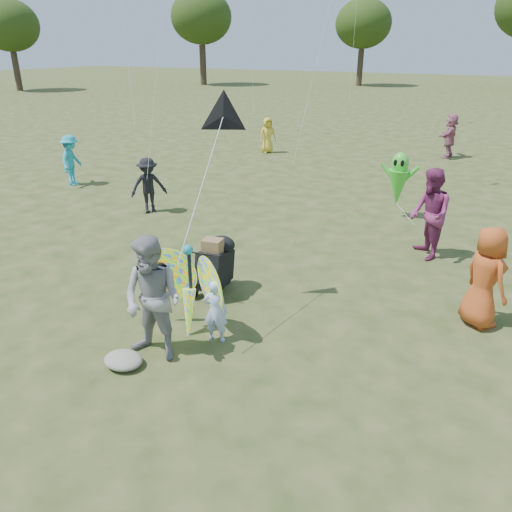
{
  "coord_description": "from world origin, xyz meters",
  "views": [
    {
      "loc": [
        3.33,
        -5.15,
        4.31
      ],
      "look_at": [
        -0.2,
        1.5,
        1.1
      ],
      "focal_mm": 35.0,
      "sensor_mm": 36.0,
      "label": 1
    }
  ],
  "objects_px": {
    "butterfly_kite": "(189,290)",
    "crowd_j": "(450,136)",
    "crowd_g": "(268,135)",
    "crowd_a": "(485,277)",
    "crowd_e": "(430,214)",
    "crowd_i": "(72,160)",
    "crowd_b": "(148,185)",
    "alien_kite": "(398,182)",
    "child_girl": "(216,311)",
    "adult_man": "(153,300)",
    "jogging_stroller": "(216,262)"
  },
  "relations": [
    {
      "from": "crowd_b",
      "to": "crowd_j",
      "type": "xyz_separation_m",
      "value": [
        6.15,
        11.46,
        0.13
      ]
    },
    {
      "from": "butterfly_kite",
      "to": "alien_kite",
      "type": "xyz_separation_m",
      "value": [
        1.54,
        7.36,
        0.24
      ]
    },
    {
      "from": "crowd_g",
      "to": "alien_kite",
      "type": "bearing_deg",
      "value": -91.0
    },
    {
      "from": "child_girl",
      "to": "alien_kite",
      "type": "bearing_deg",
      "value": -112.64
    },
    {
      "from": "butterfly_kite",
      "to": "crowd_j",
      "type": "bearing_deg",
      "value": 84.35
    },
    {
      "from": "child_girl",
      "to": "butterfly_kite",
      "type": "bearing_deg",
      "value": -24.29
    },
    {
      "from": "crowd_a",
      "to": "child_girl",
      "type": "bearing_deg",
      "value": 80.04
    },
    {
      "from": "child_girl",
      "to": "butterfly_kite",
      "type": "xyz_separation_m",
      "value": [
        -0.54,
        0.09,
        0.2
      ]
    },
    {
      "from": "crowd_a",
      "to": "crowd_e",
      "type": "bearing_deg",
      "value": -16.76
    },
    {
      "from": "adult_man",
      "to": "crowd_a",
      "type": "xyz_separation_m",
      "value": [
        4.12,
        3.24,
        -0.09
      ]
    },
    {
      "from": "crowd_e",
      "to": "alien_kite",
      "type": "relative_size",
      "value": 1.12
    },
    {
      "from": "adult_man",
      "to": "crowd_a",
      "type": "distance_m",
      "value": 5.25
    },
    {
      "from": "child_girl",
      "to": "jogging_stroller",
      "type": "relative_size",
      "value": 0.96
    },
    {
      "from": "child_girl",
      "to": "crowd_b",
      "type": "distance_m",
      "value": 6.93
    },
    {
      "from": "crowd_a",
      "to": "crowd_j",
      "type": "height_order",
      "value": "crowd_j"
    },
    {
      "from": "child_girl",
      "to": "crowd_a",
      "type": "bearing_deg",
      "value": -160.31
    },
    {
      "from": "adult_man",
      "to": "crowd_a",
      "type": "relative_size",
      "value": 1.11
    },
    {
      "from": "crowd_b",
      "to": "butterfly_kite",
      "type": "height_order",
      "value": "crowd_b"
    },
    {
      "from": "adult_man",
      "to": "crowd_a",
      "type": "height_order",
      "value": "adult_man"
    },
    {
      "from": "crowd_i",
      "to": "jogging_stroller",
      "type": "relative_size",
      "value": 1.49
    },
    {
      "from": "crowd_a",
      "to": "alien_kite",
      "type": "xyz_separation_m",
      "value": [
        -2.57,
        4.97,
        0.12
      ]
    },
    {
      "from": "crowd_j",
      "to": "jogging_stroller",
      "type": "xyz_separation_m",
      "value": [
        -1.93,
        -14.72,
        -0.27
      ]
    },
    {
      "from": "adult_man",
      "to": "crowd_e",
      "type": "xyz_separation_m",
      "value": [
        2.79,
        5.76,
        0.03
      ]
    },
    {
      "from": "crowd_a",
      "to": "crowd_i",
      "type": "distance_m",
      "value": 13.2
    },
    {
      "from": "crowd_b",
      "to": "jogging_stroller",
      "type": "distance_m",
      "value": 5.33
    },
    {
      "from": "crowd_i",
      "to": "jogging_stroller",
      "type": "xyz_separation_m",
      "value": [
        8.31,
        -4.39,
        -0.2
      ]
    },
    {
      "from": "crowd_e",
      "to": "jogging_stroller",
      "type": "bearing_deg",
      "value": -72.36
    },
    {
      "from": "crowd_e",
      "to": "crowd_j",
      "type": "relative_size",
      "value": 1.11
    },
    {
      "from": "crowd_i",
      "to": "child_girl",
      "type": "bearing_deg",
      "value": -143.66
    },
    {
      "from": "crowd_a",
      "to": "crowd_j",
      "type": "relative_size",
      "value": 0.97
    },
    {
      "from": "jogging_stroller",
      "to": "butterfly_kite",
      "type": "bearing_deg",
      "value": -83.98
    },
    {
      "from": "crowd_e",
      "to": "crowd_i",
      "type": "relative_size",
      "value": 1.2
    },
    {
      "from": "crowd_i",
      "to": "alien_kite",
      "type": "relative_size",
      "value": 0.93
    },
    {
      "from": "crowd_a",
      "to": "alien_kite",
      "type": "distance_m",
      "value": 5.6
    },
    {
      "from": "jogging_stroller",
      "to": "alien_kite",
      "type": "xyz_separation_m",
      "value": [
        1.88,
        6.02,
        0.36
      ]
    },
    {
      "from": "crowd_j",
      "to": "jogging_stroller",
      "type": "bearing_deg",
      "value": -2.22
    },
    {
      "from": "crowd_i",
      "to": "crowd_a",
      "type": "bearing_deg",
      "value": -126.01
    },
    {
      "from": "crowd_g",
      "to": "crowd_a",
      "type": "bearing_deg",
      "value": -98.98
    },
    {
      "from": "crowd_a",
      "to": "crowd_e",
      "type": "xyz_separation_m",
      "value": [
        -1.33,
        2.52,
        0.12
      ]
    },
    {
      "from": "alien_kite",
      "to": "adult_man",
      "type": "bearing_deg",
      "value": -100.68
    },
    {
      "from": "child_girl",
      "to": "crowd_i",
      "type": "distance_m",
      "value": 10.89
    },
    {
      "from": "crowd_i",
      "to": "crowd_j",
      "type": "bearing_deg",
      "value": -66.09
    },
    {
      "from": "child_girl",
      "to": "crowd_e",
      "type": "bearing_deg",
      "value": -129.16
    },
    {
      "from": "crowd_j",
      "to": "adult_man",
      "type": "bearing_deg",
      "value": -0.15
    },
    {
      "from": "crowd_a",
      "to": "crowd_j",
      "type": "distance_m",
      "value": 13.9
    },
    {
      "from": "child_girl",
      "to": "alien_kite",
      "type": "xyz_separation_m",
      "value": [
        1.0,
        7.45,
        0.45
      ]
    },
    {
      "from": "jogging_stroller",
      "to": "butterfly_kite",
      "type": "xyz_separation_m",
      "value": [
        0.34,
        -1.34,
        0.11
      ]
    },
    {
      "from": "child_girl",
      "to": "jogging_stroller",
      "type": "xyz_separation_m",
      "value": [
        -0.88,
        1.43,
        0.09
      ]
    },
    {
      "from": "child_girl",
      "to": "adult_man",
      "type": "xyz_separation_m",
      "value": [
        -0.55,
        -0.77,
        0.42
      ]
    },
    {
      "from": "child_girl",
      "to": "crowd_j",
      "type": "distance_m",
      "value": 16.18
    }
  ]
}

